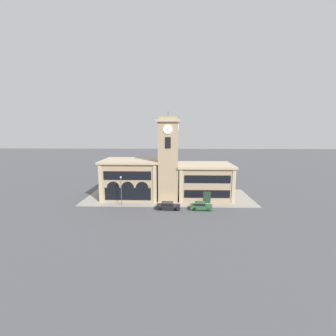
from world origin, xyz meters
TOP-DOWN VIEW (x-y plane):
  - ground_plane at (0.00, 0.00)m, footprint 300.00×300.00m
  - sidewalk_kerb at (0.00, 6.76)m, footprint 36.44×13.53m
  - clock_tower at (0.00, 4.48)m, footprint 4.74×4.74m
  - town_hall_left_wing at (-8.27, 6.96)m, footprint 12.60×9.76m
  - town_hall_right_wing at (8.01, 6.96)m, footprint 12.08×9.76m
  - parked_car_near at (0.13, -1.17)m, footprint 4.57×2.02m
  - parked_car_mid at (6.32, -1.17)m, footprint 4.16×2.03m
  - street_lamp at (-9.20, 0.65)m, footprint 0.36×0.36m
  - fire_hydrant at (7.25, 0.21)m, footprint 0.22×0.22m

SIDE VIEW (x-z plane):
  - ground_plane at x=0.00m, z-range 0.00..0.00m
  - sidewalk_kerb at x=0.00m, z-range 0.00..0.15m
  - fire_hydrant at x=7.25m, z-range 0.13..1.00m
  - parked_car_near at x=0.13m, z-range 0.03..1.41m
  - parked_car_mid at x=6.32m, z-range 0.03..1.48m
  - town_hall_right_wing at x=8.01m, z-range 0.03..7.61m
  - street_lamp at x=-9.20m, z-range 1.05..6.88m
  - town_hall_left_wing at x=-8.27m, z-range 0.02..8.52m
  - clock_tower at x=0.00m, z-range -0.55..18.25m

